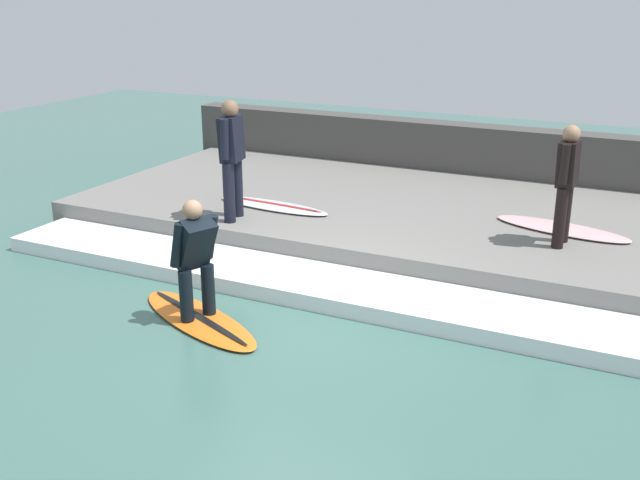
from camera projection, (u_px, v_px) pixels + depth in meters
The scene contains 10 objects.
ground_plane at pixel (292, 318), 8.35m from camera, with size 28.00×28.00×0.00m, color #426B60.
concrete_ledge at pixel (400, 217), 11.26m from camera, with size 4.40×9.59×0.41m, color slate.
back_wall at pixel (448, 158), 13.21m from camera, with size 0.50×10.07×1.22m, color #474442.
wave_foam_crest at pixel (322, 286), 8.97m from camera, with size 1.05×9.11×0.19m, color white.
surfboard_riding at pixel (199, 319), 8.26m from camera, with size 1.34×2.08×0.07m.
surfer_riding at pixel (195, 254), 8.01m from camera, with size 0.50×0.54×1.34m.
surfer_waiting_near at pixel (232, 154), 10.19m from camera, with size 0.56×0.33×1.66m.
surfboard_waiting_near at pixel (273, 206), 11.00m from camera, with size 0.59×1.88×0.07m.
surfer_waiting_far at pixel (567, 179), 9.19m from camera, with size 0.51×0.25×1.52m.
surfboard_waiting_far at pixel (562, 228), 9.99m from camera, with size 0.93×1.91×0.06m.
Camera 1 is at (-6.72, -3.59, 3.56)m, focal length 42.00 mm.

